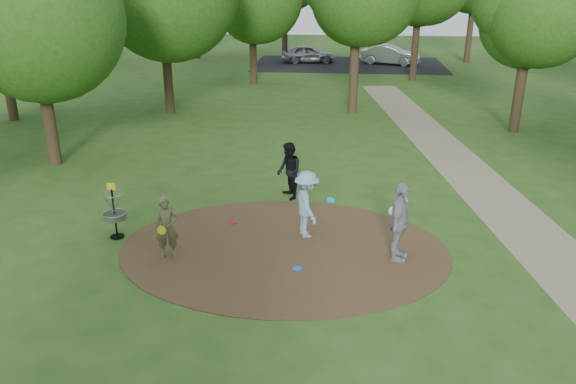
{
  "coord_description": "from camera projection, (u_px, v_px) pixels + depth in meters",
  "views": [
    {
      "loc": [
        1.24,
        -12.71,
        6.68
      ],
      "look_at": [
        0.0,
        1.2,
        1.1
      ],
      "focal_mm": 35.0,
      "sensor_mm": 36.0,
      "label": 1
    }
  ],
  "objects": [
    {
      "name": "car_left",
      "position": [
        308.0,
        54.0,
        42.48
      ],
      "size": [
        4.14,
        2.24,
        1.34
      ],
      "primitive_type": "imported",
      "rotation": [
        0.0,
        0.0,
        1.75
      ],
      "color": "#9D9DA4",
      "rests_on": "ground"
    },
    {
      "name": "parking_lot",
      "position": [
        349.0,
        64.0,
        41.92
      ],
      "size": [
        14.0,
        8.0,
        0.01
      ],
      "primitive_type": "cube",
      "color": "black",
      "rests_on": "ground"
    },
    {
      "name": "dirt_clearing",
      "position": [
        284.0,
        249.0,
        14.33
      ],
      "size": [
        8.4,
        8.4,
        0.02
      ],
      "primitive_type": "cylinder",
      "color": "#47301C",
      "rests_on": "ground"
    },
    {
      "name": "tree_ring",
      "position": [
        326.0,
        12.0,
        20.54
      ],
      "size": [
        37.87,
        45.29,
        8.86
      ],
      "color": "#332316",
      "rests_on": "ground"
    },
    {
      "name": "car_right",
      "position": [
        390.0,
        55.0,
        41.63
      ],
      "size": [
        4.52,
        2.63,
        1.41
      ],
      "primitive_type": "imported",
      "rotation": [
        0.0,
        0.0,
        1.28
      ],
      "color": "#AFB0B7",
      "rests_on": "ground"
    },
    {
      "name": "footpath",
      "position": [
        522.0,
        225.0,
        15.65
      ],
      "size": [
        7.55,
        39.89,
        0.01
      ],
      "primitive_type": "cube",
      "rotation": [
        0.0,
        0.0,
        0.14
      ],
      "color": "#8C7A5B",
      "rests_on": "ground"
    },
    {
      "name": "disc_golf_basket",
      "position": [
        114.0,
        207.0,
        14.66
      ],
      "size": [
        0.63,
        0.63,
        1.54
      ],
      "color": "black",
      "rests_on": "ground"
    },
    {
      "name": "player_observer_with_disc",
      "position": [
        167.0,
        227.0,
        13.69
      ],
      "size": [
        0.66,
        0.55,
        1.59
      ],
      "color": "brown",
      "rests_on": "ground"
    },
    {
      "name": "player_waiting_with_disc",
      "position": [
        399.0,
        222.0,
        13.46
      ],
      "size": [
        0.79,
        1.27,
        2.01
      ],
      "color": "#9A9B9D",
      "rests_on": "ground"
    },
    {
      "name": "player_walking_with_disc",
      "position": [
        289.0,
        171.0,
        17.21
      ],
      "size": [
        0.96,
        1.06,
        1.78
      ],
      "color": "black",
      "rests_on": "ground"
    },
    {
      "name": "disc_ground_blue",
      "position": [
        297.0,
        269.0,
        13.35
      ],
      "size": [
        0.22,
        0.22,
        0.02
      ],
      "primitive_type": "cylinder",
      "color": "#0E73EE",
      "rests_on": "dirt_clearing"
    },
    {
      "name": "disc_ground_red",
      "position": [
        233.0,
        223.0,
        15.77
      ],
      "size": [
        0.22,
        0.22,
        0.02
      ],
      "primitive_type": "cylinder",
      "color": "#BA1234",
      "rests_on": "dirt_clearing"
    },
    {
      "name": "ground",
      "position": [
        284.0,
        249.0,
        14.33
      ],
      "size": [
        100.0,
        100.0,
        0.0
      ],
      "primitive_type": "plane",
      "color": "#2D5119",
      "rests_on": "ground"
    },
    {
      "name": "player_throwing_with_disc",
      "position": [
        307.0,
        204.0,
        14.73
      ],
      "size": [
        1.29,
        1.34,
        1.82
      ],
      "color": "#81A8C1",
      "rests_on": "ground"
    }
  ]
}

